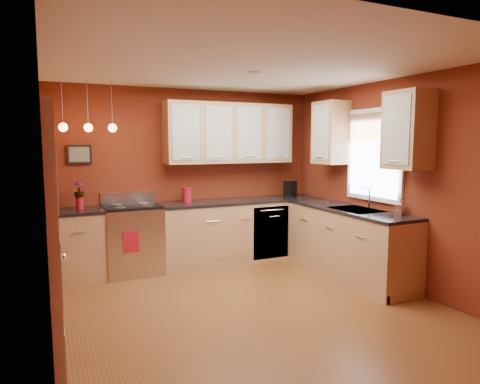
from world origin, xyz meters
name	(u,v)px	position (x,y,z in m)	size (l,w,h in m)	color
floor	(249,307)	(0.00, 0.00, 0.00)	(4.20, 4.20, 0.00)	brown
ceiling	(250,66)	(0.00, 0.00, 2.60)	(4.00, 4.20, 0.02)	white
wall_back	(189,176)	(0.00, 2.10, 1.30)	(4.00, 0.02, 2.60)	maroon
wall_front	(397,224)	(0.00, -2.10, 1.30)	(4.00, 0.02, 2.60)	maroon
wall_left	(45,201)	(-2.00, 0.00, 1.30)	(0.02, 4.20, 2.60)	maroon
wall_right	(391,183)	(2.00, 0.00, 1.30)	(0.02, 4.20, 2.60)	maroon
base_cabinets_back_left	(77,247)	(-1.65, 1.80, 0.45)	(0.70, 0.60, 0.90)	tan
base_cabinets_back_right	(241,231)	(0.73, 1.80, 0.45)	(2.54, 0.60, 0.90)	tan
base_cabinets_right	(348,243)	(1.70, 0.45, 0.45)	(0.60, 2.10, 0.90)	tan
counter_back_left	(75,211)	(-1.65, 1.80, 0.92)	(0.70, 0.62, 0.04)	black
counter_back_right	(241,201)	(0.73, 1.80, 0.92)	(2.54, 0.62, 0.04)	black
counter_right	(349,209)	(1.70, 0.45, 0.92)	(0.62, 2.10, 0.04)	black
gas_range	(133,239)	(-0.92, 1.80, 0.48)	(0.76, 0.64, 1.11)	#B6B6BB
dishwasher_front	(271,233)	(1.10, 1.51, 0.45)	(0.60, 0.02, 0.80)	#B6B6BB
sink	(356,211)	(1.70, 0.30, 0.92)	(0.50, 0.70, 0.33)	gray
window	(374,152)	(1.97, 0.30, 1.69)	(0.06, 1.02, 1.22)	white
door_left_wall	(54,267)	(-1.97, -1.20, 1.03)	(0.12, 0.82, 2.05)	white
upper_cabinets_back	(230,133)	(0.60, 1.93, 1.95)	(2.00, 0.35, 0.90)	tan
upper_cabinets_right	(365,132)	(1.82, 0.32, 1.95)	(0.35, 1.95, 0.90)	tan
wall_picture	(79,154)	(-1.55, 2.08, 1.65)	(0.32, 0.03, 0.26)	black
pendant_lights	(88,127)	(-1.45, 1.75, 2.01)	(0.71, 0.11, 0.66)	gray
red_canister	(187,195)	(-0.11, 1.87, 1.05)	(0.14, 0.14, 0.21)	#A71223
red_vase	(80,203)	(-1.59, 1.85, 1.02)	(0.10, 0.10, 0.16)	#A71223
flowers	(79,190)	(-1.59, 1.85, 1.19)	(0.12, 0.12, 0.22)	#A71223
coffee_maker	(290,189)	(1.62, 1.82, 1.06)	(0.21, 0.21, 0.25)	black
soap_pump	(400,207)	(1.90, -0.25, 1.04)	(0.09, 0.09, 0.20)	white
dish_towel	(131,242)	(-1.00, 1.47, 0.52)	(0.21, 0.01, 0.28)	#A71223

